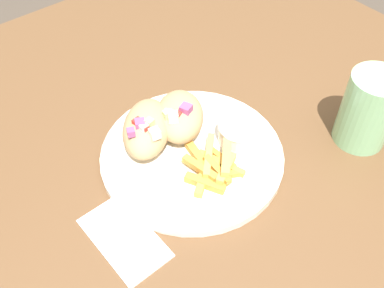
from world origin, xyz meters
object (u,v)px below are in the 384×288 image
Objects in this scene: pita_sandwich_near at (147,128)px; water_glass at (367,113)px; plate at (192,154)px; pita_sandwich_far at (179,116)px; fries_pile at (212,167)px; sauce_ramekin at (241,131)px.

water_glass is (0.21, 0.28, 0.01)m from pita_sandwich_near.
plate is 2.29× the size of water_glass.
plate is 0.07m from pita_sandwich_far.
fries_pile is 1.42× the size of sauce_ramekin.
sauce_ramekin reaches higher than plate.
water_glass is at bearing 96.94° from pita_sandwich_near.
plate is 0.08m from pita_sandwich_near.
pita_sandwich_far is at bearing 121.71° from pita_sandwich_near.
pita_sandwich_near reaches higher than plate.
pita_sandwich_near is 0.15m from sauce_ramekin.
pita_sandwich_far is 0.30m from water_glass.
pita_sandwich_far is at bearing -130.66° from water_glass.
water_glass reaches higher than pita_sandwich_far.
water_glass is (0.14, 0.24, 0.05)m from plate.
fries_pile is at bearing 61.67° from pita_sandwich_near.
pita_sandwich_far is 0.10m from sauce_ramekin.
pita_sandwich_far is at bearing 170.03° from fries_pile.
pita_sandwich_near is at bearing -125.97° from water_glass.
plate is 2.04× the size of pita_sandwich_near.
pita_sandwich_near is 0.12m from fries_pile.
sauce_ramekin reaches higher than fries_pile.
plate is 0.29m from water_glass.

